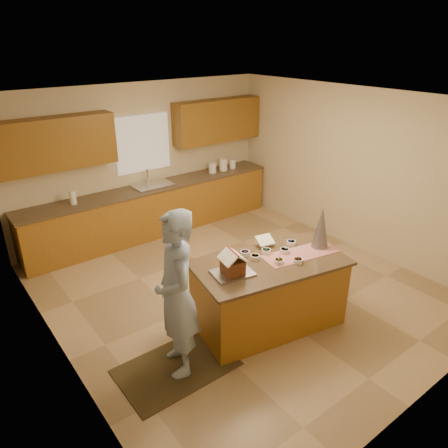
{
  "coord_description": "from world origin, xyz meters",
  "views": [
    {
      "loc": [
        -3.4,
        -4.11,
        3.45
      ],
      "look_at": [
        -0.1,
        0.2,
        1.0
      ],
      "focal_mm": 34.04,
      "sensor_mm": 36.0,
      "label": 1
    }
  ],
  "objects_px": {
    "island_base": "(269,295)",
    "boy": "(176,295)",
    "tinsel_tree": "(321,228)",
    "gingerbread_house": "(233,264)"
  },
  "relations": [
    {
      "from": "island_base",
      "to": "tinsel_tree",
      "type": "bearing_deg",
      "value": 3.67
    },
    {
      "from": "island_base",
      "to": "boy",
      "type": "relative_size",
      "value": 0.95
    },
    {
      "from": "island_base",
      "to": "boy",
      "type": "height_order",
      "value": "boy"
    },
    {
      "from": "boy",
      "to": "tinsel_tree",
      "type": "bearing_deg",
      "value": 103.89
    },
    {
      "from": "boy",
      "to": "gingerbread_house",
      "type": "distance_m",
      "value": 0.78
    },
    {
      "from": "boy",
      "to": "gingerbread_house",
      "type": "height_order",
      "value": "boy"
    },
    {
      "from": "tinsel_tree",
      "to": "gingerbread_house",
      "type": "xyz_separation_m",
      "value": [
        -1.32,
        0.15,
        -0.14
      ]
    },
    {
      "from": "island_base",
      "to": "gingerbread_house",
      "type": "height_order",
      "value": "gingerbread_house"
    },
    {
      "from": "tinsel_tree",
      "to": "gingerbread_house",
      "type": "distance_m",
      "value": 1.33
    },
    {
      "from": "island_base",
      "to": "tinsel_tree",
      "type": "height_order",
      "value": "tinsel_tree"
    }
  ]
}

